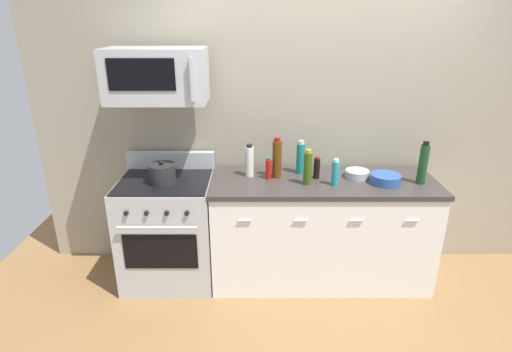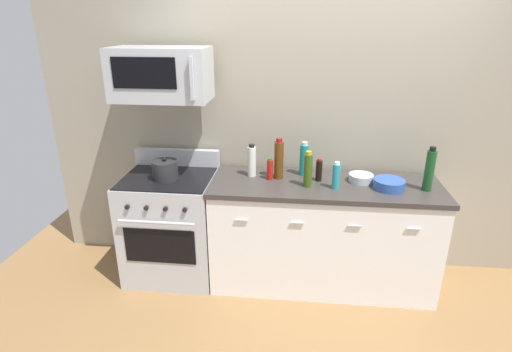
{
  "view_description": "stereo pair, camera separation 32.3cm",
  "coord_description": "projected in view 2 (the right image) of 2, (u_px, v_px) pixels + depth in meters",
  "views": [
    {
      "loc": [
        -0.55,
        -3.07,
        2.16
      ],
      "look_at": [
        -0.55,
        -0.05,
        0.98
      ],
      "focal_mm": 28.58,
      "sensor_mm": 36.0,
      "label": 1
    },
    {
      "loc": [
        -0.23,
        -3.05,
        2.16
      ],
      "look_at": [
        -0.55,
        -0.05,
        0.98
      ],
      "focal_mm": 28.58,
      "sensor_mm": 36.0,
      "label": 2
    }
  ],
  "objects": [
    {
      "name": "counter_unit",
      "position": [
        322.0,
        234.0,
        3.42
      ],
      "size": [
        1.84,
        0.66,
        0.92
      ],
      "color": "white",
      "rests_on": "ground_plane"
    },
    {
      "name": "bowl_blue_mixing",
      "position": [
        389.0,
        184.0,
        3.13
      ],
      "size": [
        0.24,
        0.24,
        0.07
      ],
      "color": "#2D519E",
      "rests_on": "countertop_slab"
    },
    {
      "name": "bowl_steel_prep",
      "position": [
        361.0,
        178.0,
        3.27
      ],
      "size": [
        0.2,
        0.2,
        0.06
      ],
      "color": "#B2B5BA",
      "rests_on": "countertop_slab"
    },
    {
      "name": "range_oven",
      "position": [
        172.0,
        225.0,
        3.55
      ],
      "size": [
        0.76,
        0.69,
        1.07
      ],
      "color": "#B7BABF",
      "rests_on": "ground_plane"
    },
    {
      "name": "bottle_soy_sauce_dark",
      "position": [
        319.0,
        170.0,
        3.27
      ],
      "size": [
        0.05,
        0.05,
        0.19
      ],
      "color": "black",
      "rests_on": "countertop_slab"
    },
    {
      "name": "bottle_dish_soap",
      "position": [
        336.0,
        176.0,
        3.12
      ],
      "size": [
        0.06,
        0.06,
        0.22
      ],
      "color": "teal",
      "rests_on": "countertop_slab"
    },
    {
      "name": "back_wall",
      "position": [
        326.0,
        119.0,
        3.47
      ],
      "size": [
        4.93,
        0.1,
        2.7
      ],
      "primitive_type": "cube",
      "color": "#9E937F",
      "rests_on": "ground_plane"
    },
    {
      "name": "stockpot",
      "position": [
        165.0,
        170.0,
        3.3
      ],
      "size": [
        0.21,
        0.21,
        0.19
      ],
      "color": "#262628",
      "rests_on": "range_oven"
    },
    {
      "name": "microwave",
      "position": [
        161.0,
        74.0,
        3.12
      ],
      "size": [
        0.74,
        0.44,
        0.4
      ],
      "color": "#B7BABF"
    },
    {
      "name": "bottle_hot_sauce_red",
      "position": [
        270.0,
        169.0,
        3.3
      ],
      "size": [
        0.05,
        0.05,
        0.18
      ],
      "color": "#B21914",
      "rests_on": "countertop_slab"
    },
    {
      "name": "bottle_wine_amber",
      "position": [
        279.0,
        159.0,
        3.3
      ],
      "size": [
        0.08,
        0.08,
        0.34
      ],
      "color": "#59330F",
      "rests_on": "countertop_slab"
    },
    {
      "name": "bottle_olive_oil",
      "position": [
        308.0,
        170.0,
        3.14
      ],
      "size": [
        0.07,
        0.07,
        0.29
      ],
      "color": "#385114",
      "rests_on": "countertop_slab"
    },
    {
      "name": "bottle_vinegar_white",
      "position": [
        252.0,
        161.0,
        3.36
      ],
      "size": [
        0.07,
        0.07,
        0.27
      ],
      "color": "silver",
      "rests_on": "countertop_slab"
    },
    {
      "name": "bottle_sparkling_teal",
      "position": [
        304.0,
        159.0,
        3.38
      ],
      "size": [
        0.07,
        0.07,
        0.29
      ],
      "color": "#197F7A",
      "rests_on": "countertop_slab"
    },
    {
      "name": "bottle_wine_green",
      "position": [
        429.0,
        170.0,
        3.06
      ],
      "size": [
        0.07,
        0.07,
        0.35
      ],
      "color": "#19471E",
      "rests_on": "countertop_slab"
    },
    {
      "name": "ground_plane",
      "position": [
        319.0,
        280.0,
        3.58
      ],
      "size": [
        5.92,
        5.92,
        0.0
      ],
      "primitive_type": "plane",
      "color": "olive"
    }
  ]
}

